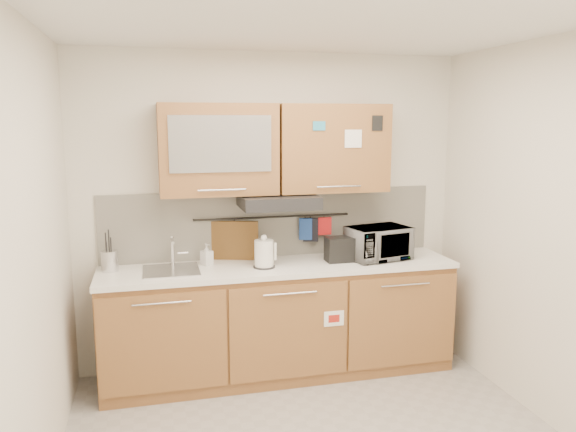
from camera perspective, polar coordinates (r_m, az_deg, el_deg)
ceiling at (r=3.23m, az=4.21°, el=19.43°), size 3.20×3.20×0.00m
wall_back at (r=4.70m, az=-1.68°, el=0.48°), size 3.20×0.00×3.20m
wall_left at (r=3.18m, az=-24.79°, el=-4.89°), size 0.00×3.00×3.00m
wall_right at (r=4.05m, az=26.03°, el=-2.00°), size 0.00×3.00×3.00m
base_cabinet at (r=4.64m, az=-0.80°, el=-11.10°), size 2.80×0.64×0.88m
countertop at (r=4.48m, az=-0.81°, el=-5.20°), size 2.82×0.62×0.04m
backsplash at (r=4.70m, az=-1.64°, el=-0.75°), size 2.80×0.02×0.56m
upper_cabinets at (r=4.47m, az=-1.29°, el=6.85°), size 1.82×0.37×0.70m
range_hood at (r=4.44m, az=-1.00°, el=1.50°), size 0.60×0.46×0.10m
sink at (r=4.39m, az=-11.77°, el=-5.41°), size 0.42×0.40×0.26m
utensil_rail at (r=4.65m, az=-1.55°, el=-0.11°), size 1.30×0.02×0.02m
utensil_crock at (r=4.48m, az=-17.66°, el=-4.34°), size 0.15×0.15×0.32m
kettle at (r=4.37m, az=-2.44°, el=-3.92°), size 0.19×0.18×0.26m
toaster at (r=4.58m, az=5.51°, el=-3.34°), size 0.26×0.16×0.20m
microwave at (r=4.68m, az=9.16°, el=-2.72°), size 0.54×0.43×0.27m
soap_bottle at (r=4.49m, az=-8.26°, el=-3.89°), size 0.11×0.11×0.17m
cutting_board at (r=4.63m, az=-5.40°, el=-3.44°), size 0.38×0.14×0.47m
oven_mitt at (r=4.73m, az=1.80°, el=-1.33°), size 0.11×0.06×0.18m
dark_pouch at (r=4.74m, az=2.31°, el=-1.40°), size 0.13×0.07×0.20m
pot_holder at (r=4.77m, az=3.72°, el=-1.03°), size 0.12×0.02×0.15m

